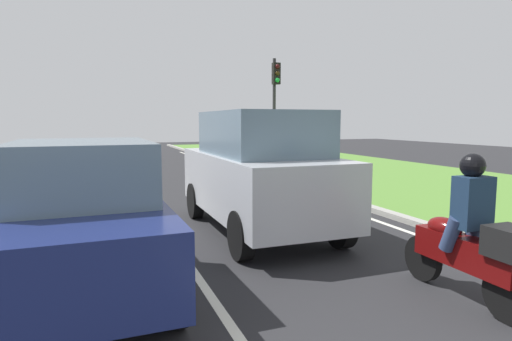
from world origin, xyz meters
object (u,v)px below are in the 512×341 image
Objects in this scene: car_sedan_left_lane at (85,217)px; rider_person at (471,201)px; car_suv_ahead at (259,171)px; motorcycle at (471,255)px; traffic_light_near_right at (275,94)px.

rider_person is at bearing -26.69° from car_sedan_left_lane.
car_sedan_left_lane is (-3.04, -1.86, -0.25)m from car_suv_ahead.
motorcycle is (4.14, -2.05, -0.35)m from car_sedan_left_lane.
car_suv_ahead is 4.01m from rider_person.
car_suv_ahead is 4.10m from motorcycle.
traffic_light_near_right reaches higher than car_suv_ahead.
motorcycle is at bearing -90.98° from rider_person.
car_suv_ahead is at bearing 106.87° from rider_person.
car_sedan_left_lane is at bearing -123.19° from traffic_light_near_right.
car_suv_ahead is 0.94× the size of traffic_light_near_right.
rider_person is at bearing 89.02° from motorcycle.
traffic_light_near_right is at bearing 76.83° from rider_person.
motorcycle is 1.63× the size of rider_person.
car_sedan_left_lane is 3.72× the size of rider_person.
car_sedan_left_lane is at bearing 155.21° from rider_person.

